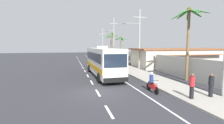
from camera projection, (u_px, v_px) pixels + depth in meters
name	position (u px, v px, depth m)	size (l,w,h in m)	color
ground_plane	(97.00, 92.00, 13.71)	(160.00, 160.00, 0.00)	#303035
sidewalk_kerb	(132.00, 70.00, 25.01)	(3.20, 90.00, 0.14)	#A8A399
lane_markings	(96.00, 68.00, 28.15)	(3.58, 71.00, 0.01)	white
boundary_wall	(144.00, 60.00, 29.68)	(0.24, 60.00, 2.44)	#B2B2AD
coach_bus_foreground	(103.00, 60.00, 20.84)	(3.03, 11.46, 3.71)	silver
motorcycle_beside_bus	(152.00, 84.00, 13.59)	(0.56, 1.96, 1.63)	black
motorcycle_trailing	(104.00, 63.00, 30.68)	(0.56, 1.96, 1.63)	black
pedestrian_near_kerb	(192.00, 85.00, 11.42)	(0.36, 0.36, 1.76)	black
pedestrian_midwalk	(211.00, 85.00, 11.85)	(0.36, 0.36, 1.66)	black
utility_pole_mid	(139.00, 38.00, 26.36)	(3.90, 0.24, 9.37)	#9E9E99
utility_pole_far	(114.00, 38.00, 40.77)	(2.91, 0.24, 10.41)	#9E9E99
utility_pole_distant	(102.00, 42.00, 55.36)	(3.03, 0.24, 9.39)	#9E9E99
palm_nearest	(121.00, 43.00, 39.02)	(3.19, 2.82, 5.84)	brown
palm_second	(111.00, 41.00, 52.28)	(4.18, 3.83, 7.10)	brown
palm_third	(189.00, 27.00, 17.59)	(3.81, 3.85, 7.74)	brown
palm_fourth	(112.00, 39.00, 49.26)	(3.83, 3.68, 7.63)	brown
roadside_building	(179.00, 57.00, 29.96)	(16.76, 7.24, 3.28)	beige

